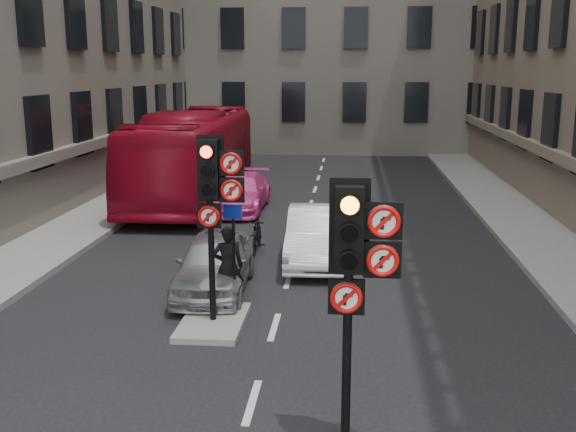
% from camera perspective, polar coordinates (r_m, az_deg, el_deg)
% --- Properties ---
extents(pavement_left, '(3.00, 50.00, 0.16)m').
position_cam_1_polar(pavement_left, '(21.56, -18.38, -1.12)').
color(pavement_left, gray).
rests_on(pavement_left, ground).
extents(pavement_right, '(3.00, 50.00, 0.16)m').
position_cam_1_polar(pavement_right, '(20.61, 21.49, -1.96)').
color(pavement_right, gray).
rests_on(pavement_right, ground).
extents(centre_island, '(1.20, 2.00, 0.12)m').
position_cam_1_polar(centre_island, '(13.36, -6.35, -8.91)').
color(centre_island, gray).
rests_on(centre_island, ground).
extents(signal_near, '(0.91, 0.40, 3.58)m').
position_cam_1_polar(signal_near, '(8.49, 5.75, -3.55)').
color(signal_near, black).
rests_on(signal_near, ground).
extents(signal_far, '(0.91, 0.40, 3.58)m').
position_cam_1_polar(signal_far, '(12.62, -6.26, 2.30)').
color(signal_far, black).
rests_on(signal_far, centre_island).
extents(car_silver, '(1.71, 3.89, 1.30)m').
position_cam_1_polar(car_silver, '(15.09, -6.25, -4.00)').
color(car_silver, '#9FA2A7').
rests_on(car_silver, ground).
extents(car_white, '(1.57, 4.24, 1.39)m').
position_cam_1_polar(car_white, '(17.32, 2.43, -1.63)').
color(car_white, white).
rests_on(car_white, ground).
extents(car_pink, '(1.80, 4.33, 1.25)m').
position_cam_1_polar(car_pink, '(23.60, -4.04, 1.99)').
color(car_pink, '#E7449A').
rests_on(car_pink, ground).
extents(bus_red, '(2.99, 11.98, 3.33)m').
position_cam_1_polar(bus_red, '(25.90, -7.96, 5.16)').
color(bus_red, maroon).
rests_on(bus_red, ground).
extents(motorcycle, '(0.47, 1.61, 0.96)m').
position_cam_1_polar(motorcycle, '(18.24, -2.64, -1.59)').
color(motorcycle, black).
rests_on(motorcycle, ground).
extents(motorcyclist, '(0.72, 0.55, 1.77)m').
position_cam_1_polar(motorcyclist, '(13.99, -5.09, -4.32)').
color(motorcyclist, black).
rests_on(motorcyclist, ground).
extents(info_sign, '(0.37, 0.11, 2.15)m').
position_cam_1_polar(info_sign, '(13.54, -4.64, -2.14)').
color(info_sign, black).
rests_on(info_sign, centre_island).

